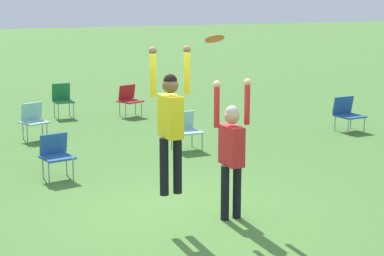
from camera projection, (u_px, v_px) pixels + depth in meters
ground_plane at (183, 216)px, 9.23m from camera, size 120.00×120.00×0.00m
person_jumping at (171, 118)px, 8.43m from camera, size 0.59×0.44×1.99m
person_defending at (232, 147)px, 8.90m from camera, size 0.58×0.44×1.99m
frisbee at (215, 39)px, 8.44m from camera, size 0.26×0.25×0.11m
camping_chair_0 at (33, 118)px, 14.12m from camera, size 0.65×0.69×0.81m
camping_chair_1 at (56, 153)px, 11.05m from camera, size 0.57×0.60×0.78m
camping_chair_2 at (129, 98)px, 16.95m from camera, size 0.67×0.72×0.82m
camping_chair_3 at (185, 128)px, 13.22m from camera, size 0.58×0.61×0.78m
camping_chair_4 at (62, 98)px, 16.75m from camera, size 0.48×0.51×0.90m
camping_chair_5 at (347, 112)px, 15.09m from camera, size 0.58×0.62×0.80m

